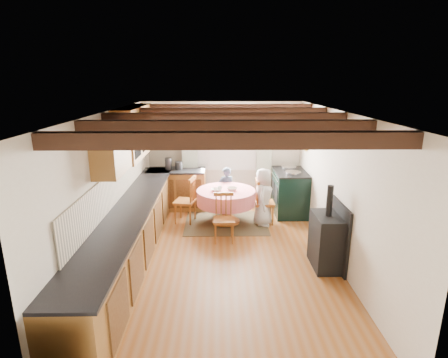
{
  "coord_description": "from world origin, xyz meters",
  "views": [
    {
      "loc": [
        -0.1,
        -5.31,
        2.85
      ],
      "look_at": [
        0.0,
        0.8,
        1.15
      ],
      "focal_mm": 28.46,
      "sensor_mm": 36.0,
      "label": 1
    }
  ],
  "objects_px": {
    "aga_range": "(290,192)",
    "cast_iron_stove": "(327,227)",
    "cup": "(220,188)",
    "child_right": "(263,197)",
    "dining_table": "(226,207)",
    "chair_right": "(265,201)",
    "chair_left": "(185,200)",
    "chair_near": "(224,218)",
    "child_far": "(226,190)"
  },
  "relations": [
    {
      "from": "aga_range",
      "to": "cast_iron_stove",
      "type": "distance_m",
      "value": 2.37
    },
    {
      "from": "cup",
      "to": "child_right",
      "type": "bearing_deg",
      "value": -3.26
    },
    {
      "from": "cup",
      "to": "dining_table",
      "type": "bearing_deg",
      "value": 7.37
    },
    {
      "from": "dining_table",
      "to": "chair_right",
      "type": "bearing_deg",
      "value": 2.12
    },
    {
      "from": "chair_left",
      "to": "dining_table",
      "type": "bearing_deg",
      "value": 96.86
    },
    {
      "from": "chair_near",
      "to": "chair_left",
      "type": "bearing_deg",
      "value": 129.47
    },
    {
      "from": "chair_right",
      "to": "aga_range",
      "type": "relative_size",
      "value": 0.88
    },
    {
      "from": "aga_range",
      "to": "child_far",
      "type": "height_order",
      "value": "child_far"
    },
    {
      "from": "dining_table",
      "to": "cast_iron_stove",
      "type": "distance_m",
      "value": 2.36
    },
    {
      "from": "dining_table",
      "to": "chair_left",
      "type": "height_order",
      "value": "chair_left"
    },
    {
      "from": "chair_near",
      "to": "child_right",
      "type": "bearing_deg",
      "value": 42.63
    },
    {
      "from": "dining_table",
      "to": "chair_right",
      "type": "distance_m",
      "value": 0.8
    },
    {
      "from": "aga_range",
      "to": "child_right",
      "type": "xyz_separation_m",
      "value": [
        -0.67,
        -0.65,
        0.1
      ]
    },
    {
      "from": "dining_table",
      "to": "chair_near",
      "type": "height_order",
      "value": "chair_near"
    },
    {
      "from": "cup",
      "to": "chair_right",
      "type": "bearing_deg",
      "value": 2.84
    },
    {
      "from": "chair_near",
      "to": "chair_right",
      "type": "distance_m",
      "value": 1.21
    },
    {
      "from": "chair_left",
      "to": "cup",
      "type": "bearing_deg",
      "value": 94.49
    },
    {
      "from": "child_right",
      "to": "cup",
      "type": "xyz_separation_m",
      "value": [
        -0.87,
        0.05,
        0.17
      ]
    },
    {
      "from": "child_far",
      "to": "chair_left",
      "type": "bearing_deg",
      "value": 14.19
    },
    {
      "from": "chair_left",
      "to": "cast_iron_stove",
      "type": "distance_m",
      "value": 3.03
    },
    {
      "from": "dining_table",
      "to": "cast_iron_stove",
      "type": "height_order",
      "value": "cast_iron_stove"
    },
    {
      "from": "chair_right",
      "to": "aga_range",
      "type": "bearing_deg",
      "value": -48.67
    },
    {
      "from": "aga_range",
      "to": "child_far",
      "type": "distance_m",
      "value": 1.4
    },
    {
      "from": "cup",
      "to": "chair_near",
      "type": "bearing_deg",
      "value": -85.32
    },
    {
      "from": "chair_near",
      "to": "chair_left",
      "type": "xyz_separation_m",
      "value": [
        -0.79,
        0.93,
        0.04
      ]
    },
    {
      "from": "chair_left",
      "to": "chair_right",
      "type": "height_order",
      "value": "chair_left"
    },
    {
      "from": "chair_left",
      "to": "child_right",
      "type": "distance_m",
      "value": 1.6
    },
    {
      "from": "cast_iron_stove",
      "to": "child_right",
      "type": "bearing_deg",
      "value": 114.45
    },
    {
      "from": "chair_near",
      "to": "aga_range",
      "type": "xyz_separation_m",
      "value": [
        1.47,
        1.41,
        0.04
      ]
    },
    {
      "from": "chair_near",
      "to": "chair_left",
      "type": "relative_size",
      "value": 0.92
    },
    {
      "from": "aga_range",
      "to": "child_far",
      "type": "bearing_deg",
      "value": 177.41
    },
    {
      "from": "cast_iron_stove",
      "to": "child_far",
      "type": "relative_size",
      "value": 1.29
    },
    {
      "from": "child_right",
      "to": "cup",
      "type": "relative_size",
      "value": 12.63
    },
    {
      "from": "chair_right",
      "to": "cast_iron_stove",
      "type": "bearing_deg",
      "value": -158.22
    },
    {
      "from": "aga_range",
      "to": "cup",
      "type": "distance_m",
      "value": 1.68
    },
    {
      "from": "cast_iron_stove",
      "to": "child_far",
      "type": "bearing_deg",
      "value": 121.94
    },
    {
      "from": "aga_range",
      "to": "cast_iron_stove",
      "type": "relative_size",
      "value": 0.79
    },
    {
      "from": "chair_left",
      "to": "aga_range",
      "type": "height_order",
      "value": "aga_range"
    },
    {
      "from": "chair_near",
      "to": "chair_right",
      "type": "bearing_deg",
      "value": 44.46
    },
    {
      "from": "aga_range",
      "to": "chair_right",
      "type": "bearing_deg",
      "value": -138.34
    },
    {
      "from": "aga_range",
      "to": "cup",
      "type": "relative_size",
      "value": 11.34
    },
    {
      "from": "chair_near",
      "to": "aga_range",
      "type": "distance_m",
      "value": 2.04
    },
    {
      "from": "aga_range",
      "to": "child_far",
      "type": "relative_size",
      "value": 1.02
    },
    {
      "from": "dining_table",
      "to": "cup",
      "type": "relative_size",
      "value": 12.73
    },
    {
      "from": "chair_right",
      "to": "chair_near",
      "type": "bearing_deg",
      "value": 134.96
    },
    {
      "from": "child_far",
      "to": "child_right",
      "type": "distance_m",
      "value": 1.03
    },
    {
      "from": "cast_iron_stove",
      "to": "aga_range",
      "type": "bearing_deg",
      "value": 92.67
    },
    {
      "from": "chair_near",
      "to": "chair_right",
      "type": "height_order",
      "value": "chair_right"
    },
    {
      "from": "child_far",
      "to": "child_right",
      "type": "xyz_separation_m",
      "value": [
        0.73,
        -0.71,
        0.07
      ]
    },
    {
      "from": "chair_near",
      "to": "cup",
      "type": "distance_m",
      "value": 0.88
    }
  ]
}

